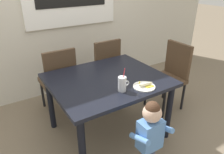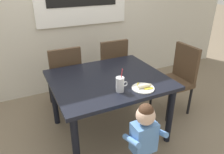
# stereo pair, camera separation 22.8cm
# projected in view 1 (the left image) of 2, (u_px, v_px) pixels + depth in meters

# --- Properties ---
(ground_plane) EXTENTS (24.00, 24.00, 0.00)m
(ground_plane) POSITION_uv_depth(u_px,v_px,m) (108.00, 131.00, 2.72)
(ground_plane) COLOR #7A6B56
(back_wall) EXTENTS (6.40, 0.17, 2.90)m
(back_wall) POSITION_uv_depth(u_px,v_px,m) (58.00, 1.00, 3.17)
(back_wall) COLOR beige
(back_wall) RESTS_ON ground
(dining_table) EXTENTS (1.27, 1.08, 0.75)m
(dining_table) POSITION_uv_depth(u_px,v_px,m) (108.00, 86.00, 2.44)
(dining_table) COLOR black
(dining_table) RESTS_ON ground
(dining_chair_left) EXTENTS (0.44, 0.44, 0.96)m
(dining_chair_left) POSITION_uv_depth(u_px,v_px,m) (59.00, 78.00, 2.89)
(dining_chair_left) COLOR #4C3826
(dining_chair_left) RESTS_ON ground
(dining_chair_right) EXTENTS (0.44, 0.44, 0.96)m
(dining_chair_right) POSITION_uv_depth(u_px,v_px,m) (104.00, 66.00, 3.27)
(dining_chair_right) COLOR #4C3826
(dining_chair_right) RESTS_ON ground
(dining_chair_far) EXTENTS (0.44, 0.44, 0.96)m
(dining_chair_far) POSITION_uv_depth(u_px,v_px,m) (171.00, 73.00, 3.03)
(dining_chair_far) COLOR #4C3826
(dining_chair_far) RESTS_ON ground
(toddler_standing) EXTENTS (0.33, 0.24, 0.84)m
(toddler_standing) POSITION_uv_depth(u_px,v_px,m) (150.00, 131.00, 1.93)
(toddler_standing) COLOR #3F4760
(toddler_standing) RESTS_ON ground
(milk_cup) EXTENTS (0.13, 0.08, 0.25)m
(milk_cup) POSITION_uv_depth(u_px,v_px,m) (122.00, 85.00, 2.11)
(milk_cup) COLOR silver
(milk_cup) RESTS_ON dining_table
(snack_plate) EXTENTS (0.23, 0.23, 0.01)m
(snack_plate) POSITION_uv_depth(u_px,v_px,m) (144.00, 87.00, 2.20)
(snack_plate) COLOR white
(snack_plate) RESTS_ON dining_table
(peeled_banana) EXTENTS (0.17, 0.12, 0.07)m
(peeled_banana) POSITION_uv_depth(u_px,v_px,m) (146.00, 84.00, 2.19)
(peeled_banana) COLOR #F4EAC6
(peeled_banana) RESTS_ON snack_plate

